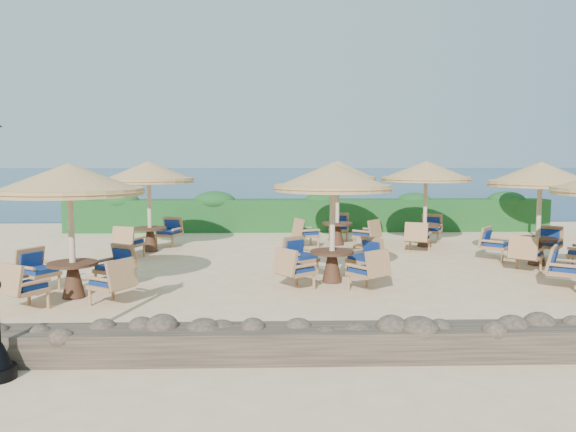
{
  "coord_description": "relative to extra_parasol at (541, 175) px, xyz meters",
  "views": [
    {
      "loc": [
        -1.36,
        -13.68,
        2.77
      ],
      "look_at": [
        -0.96,
        0.29,
        1.3
      ],
      "focal_mm": 35.0,
      "sensor_mm": 36.0,
      "label": 1
    }
  ],
  "objects": [
    {
      "name": "ground",
      "position": [
        -7.8,
        -5.2,
        -2.17
      ],
      "size": [
        120.0,
        120.0,
        0.0
      ],
      "primitive_type": "plane",
      "color": "beige",
      "rests_on": "ground"
    },
    {
      "name": "sea",
      "position": [
        -7.8,
        64.8,
        -2.17
      ],
      "size": [
        160.0,
        160.0,
        0.0
      ],
      "primitive_type": "plane",
      "color": "#0B2346",
      "rests_on": "ground"
    },
    {
      "name": "hedge",
      "position": [
        -7.8,
        2.0,
        -1.57
      ],
      "size": [
        18.0,
        0.9,
        1.2
      ],
      "primitive_type": "cube",
      "color": "#15411A",
      "rests_on": "ground"
    },
    {
      "name": "stone_wall",
      "position": [
        -7.8,
        -11.4,
        -1.95
      ],
      "size": [
        15.0,
        0.65,
        0.44
      ],
      "primitive_type": "cube",
      "color": "brown",
      "rests_on": "ground"
    },
    {
      "name": "extra_parasol",
      "position": [
        0.0,
        0.0,
        0.0
      ],
      "size": [
        2.3,
        2.3,
        2.41
      ],
      "color": "beige",
      "rests_on": "ground"
    },
    {
      "name": "cafe_set_0",
      "position": [
        -13.09,
        -7.88,
        -0.33
      ],
      "size": [
        2.88,
        2.88,
        2.65
      ],
      "color": "beige",
      "rests_on": "ground"
    },
    {
      "name": "cafe_set_1",
      "position": [
        -7.83,
        -6.66,
        -0.4
      ],
      "size": [
        2.64,
        2.64,
        2.65
      ],
      "color": "beige",
      "rests_on": "ground"
    },
    {
      "name": "cafe_set_3",
      "position": [
        -12.75,
        -2.41,
        -0.19
      ],
      "size": [
        2.67,
        2.87,
        2.65
      ],
      "color": "beige",
      "rests_on": "ground"
    },
    {
      "name": "cafe_set_4",
      "position": [
        -7.1,
        -1.35,
        -0.36
      ],
      "size": [
        2.74,
        2.65,
        2.65
      ],
      "color": "beige",
      "rests_on": "ground"
    },
    {
      "name": "cafe_set_5",
      "position": [
        -4.42,
        -1.76,
        -0.17
      ],
      "size": [
        2.75,
        2.83,
        2.65
      ],
      "color": "beige",
      "rests_on": "ground"
    },
    {
      "name": "cafe_set_6",
      "position": [
        -2.33,
        -4.81,
        -0.39
      ],
      "size": [
        2.63,
        2.63,
        2.65
      ],
      "color": "beige",
      "rests_on": "ground"
    }
  ]
}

